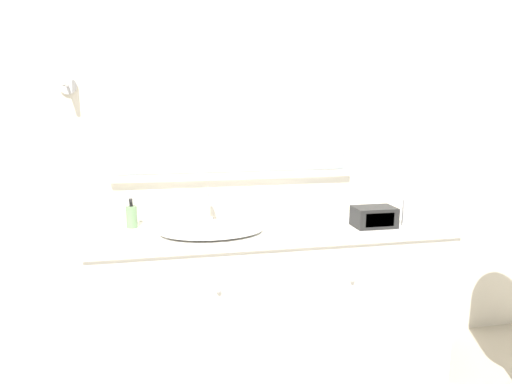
{
  "coord_description": "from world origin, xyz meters",
  "views": [
    {
      "loc": [
        -0.57,
        -2.01,
        1.52
      ],
      "look_at": [
        -0.1,
        0.29,
        1.07
      ],
      "focal_mm": 32.0,
      "sensor_mm": 36.0,
      "label": 1
    }
  ],
  "objects": [
    {
      "name": "soap_bottle",
      "position": [
        -0.75,
        0.45,
        0.94
      ],
      "size": [
        0.06,
        0.06,
        0.16
      ],
      "color": "#709966",
      "rests_on": "vanity_counter"
    },
    {
      "name": "picture_frame",
      "position": [
        0.75,
        0.19,
        0.95
      ],
      "size": [
        0.12,
        0.01,
        0.15
      ],
      "color": "#B2B2B7",
      "rests_on": "vanity_counter"
    },
    {
      "name": "vanity_counter",
      "position": [
        0.0,
        0.29,
        0.44
      ],
      "size": [
        1.94,
        0.56,
        0.87
      ],
      "color": "white",
      "rests_on": "ground_plane"
    },
    {
      "name": "hand_towel_near_sink",
      "position": [
        0.24,
        0.42,
        0.89
      ],
      "size": [
        0.19,
        0.14,
        0.03
      ],
      "color": "#A8B7C6",
      "rests_on": "vanity_counter"
    },
    {
      "name": "sink_basin",
      "position": [
        -0.34,
        0.27,
        0.89
      ],
      "size": [
        0.54,
        0.43,
        0.2
      ],
      "color": "white",
      "rests_on": "vanity_counter"
    },
    {
      "name": "wall_back",
      "position": [
        -0.01,
        0.59,
        1.29
      ],
      "size": [
        8.0,
        0.18,
        2.55
      ],
      "color": "silver",
      "rests_on": "ground_plane"
    },
    {
      "name": "appliance_box",
      "position": [
        0.53,
        0.21,
        0.93
      ],
      "size": [
        0.22,
        0.15,
        0.11
      ],
      "color": "black",
      "rests_on": "vanity_counter"
    }
  ]
}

